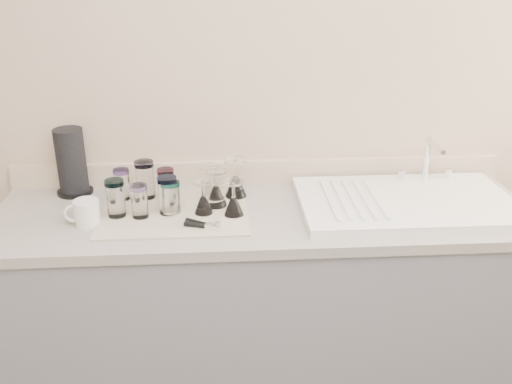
{
  "coord_description": "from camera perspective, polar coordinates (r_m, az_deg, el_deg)",
  "views": [
    {
      "loc": [
        -0.16,
        -0.77,
        1.82
      ],
      "look_at": [
        -0.03,
        1.15,
        1.0
      ],
      "focal_mm": 40.0,
      "sensor_mm": 36.0,
      "label": 1
    }
  ],
  "objects": [
    {
      "name": "room_envelope",
      "position": [
        0.83,
        7.68,
        4.16
      ],
      "size": [
        3.54,
        3.5,
        2.52
      ],
      "color": "#4B4B50",
      "rests_on": "ground"
    },
    {
      "name": "counter_unit",
      "position": [
        2.4,
        0.75,
        -11.61
      ],
      "size": [
        2.06,
        0.62,
        0.9
      ],
      "color": "slate",
      "rests_on": "ground"
    },
    {
      "name": "sink_unit",
      "position": [
        2.28,
        14.77,
        -0.96
      ],
      "size": [
        0.82,
        0.5,
        0.22
      ],
      "color": "white",
      "rests_on": "counter_unit"
    },
    {
      "name": "dish_towel",
      "position": [
        2.18,
        -8.14,
        -2.05
      ],
      "size": [
        0.55,
        0.42,
        0.01
      ],
      "primitive_type": "cube",
      "color": "beige",
      "rests_on": "counter_unit"
    },
    {
      "name": "tumbler_teal",
      "position": [
        2.3,
        -13.24,
        0.78
      ],
      "size": [
        0.06,
        0.06,
        0.12
      ],
      "color": "white",
      "rests_on": "dish_towel"
    },
    {
      "name": "tumbler_cyan",
      "position": [
        2.29,
        -11.04,
        1.25
      ],
      "size": [
        0.08,
        0.08,
        0.15
      ],
      "color": "white",
      "rests_on": "dish_towel"
    },
    {
      "name": "tumbler_purple",
      "position": [
        2.25,
        -8.97,
        0.73
      ],
      "size": [
        0.07,
        0.07,
        0.13
      ],
      "color": "white",
      "rests_on": "dish_towel"
    },
    {
      "name": "tumbler_magenta",
      "position": [
        2.16,
        -13.86,
        -0.57
      ],
      "size": [
        0.07,
        0.07,
        0.14
      ],
      "color": "white",
      "rests_on": "dish_towel"
    },
    {
      "name": "tumbler_blue",
      "position": [
        2.13,
        -11.58,
        -0.88
      ],
      "size": [
        0.06,
        0.06,
        0.13
      ],
      "color": "white",
      "rests_on": "dish_towel"
    },
    {
      "name": "tumbler_lavender",
      "position": [
        2.15,
        -8.37,
        -0.47
      ],
      "size": [
        0.06,
        0.06,
        0.12
      ],
      "color": "white",
      "rests_on": "dish_towel"
    },
    {
      "name": "tumbler_extra",
      "position": [
        2.14,
        -8.82,
        -0.29
      ],
      "size": [
        0.07,
        0.07,
        0.14
      ],
      "color": "white",
      "rests_on": "dish_towel"
    },
    {
      "name": "goblet_back_left",
      "position": [
        2.24,
        -4.65,
        0.37
      ],
      "size": [
        0.08,
        0.08,
        0.14
      ],
      "color": "white",
      "rests_on": "dish_towel"
    },
    {
      "name": "goblet_back_right",
      "position": [
        2.27,
        -2.04,
        0.84
      ],
      "size": [
        0.09,
        0.09,
        0.16
      ],
      "color": "white",
      "rests_on": "dish_towel"
    },
    {
      "name": "goblet_front_left",
      "position": [
        2.14,
        -5.28,
        -1.02
      ],
      "size": [
        0.07,
        0.07,
        0.13
      ],
      "color": "white",
      "rests_on": "dish_towel"
    },
    {
      "name": "goblet_front_right",
      "position": [
        2.11,
        -2.24,
        -1.15
      ],
      "size": [
        0.07,
        0.07,
        0.13
      ],
      "color": "white",
      "rests_on": "dish_towel"
    },
    {
      "name": "goblet_extra",
      "position": [
        2.19,
        -4.0,
        -0.13
      ],
      "size": [
        0.08,
        0.08,
        0.15
      ],
      "color": "white",
      "rests_on": "dish_towel"
    },
    {
      "name": "can_opener",
      "position": [
        2.04,
        -5.38,
        -3.28
      ],
      "size": [
        0.13,
        0.09,
        0.02
      ],
      "color": "silver",
      "rests_on": "dish_towel"
    },
    {
      "name": "white_mug",
      "position": [
        2.14,
        -16.64,
        -1.98
      ],
      "size": [
        0.13,
        0.1,
        0.09
      ],
      "color": "silver",
      "rests_on": "counter_unit"
    },
    {
      "name": "paper_towel_roll",
      "position": [
        2.41,
        -17.97,
        2.84
      ],
      "size": [
        0.14,
        0.14,
        0.27
      ],
      "color": "black",
      "rests_on": "counter_unit"
    }
  ]
}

